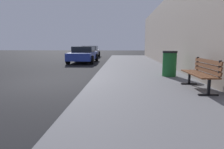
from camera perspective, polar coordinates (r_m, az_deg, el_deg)
name	(u,v)px	position (r m, az deg, el deg)	size (l,w,h in m)	color
ground_plane	(37,84)	(7.57, -21.49, -2.53)	(80.00, 80.00, 0.00)	black
sidewalk	(146,83)	(6.95, 10.16, -2.40)	(4.00, 32.00, 0.15)	#5B5B60
building_wall	(214,23)	(7.47, 28.12, 13.45)	(0.70, 32.00, 4.29)	gray
bench	(202,72)	(5.98, 25.26, 0.74)	(0.51, 1.61, 0.89)	brown
trash_bin	(169,63)	(8.08, 16.80, 3.17)	(0.58, 0.58, 1.02)	#195926
car_blue	(83,54)	(15.34, -8.53, 5.95)	(1.98, 4.13, 1.27)	#233899
car_silver	(90,52)	(21.51, -6.63, 6.83)	(1.93, 4.43, 1.27)	#B7B7BF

